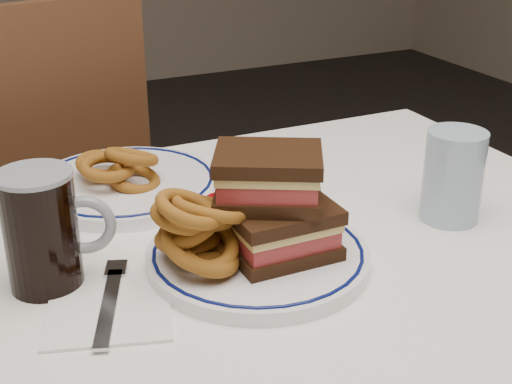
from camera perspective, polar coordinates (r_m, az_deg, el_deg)
name	(u,v)px	position (r m, az deg, el deg)	size (l,w,h in m)	color
dining_table	(189,354)	(0.90, -5.35, -12.78)	(1.27, 0.87, 0.75)	white
chair_far	(33,200)	(1.64, -17.44, -0.62)	(0.54, 0.54, 0.97)	#4E2B19
main_plate	(258,256)	(0.87, 0.15, -5.12)	(0.27, 0.27, 0.02)	white
reuben_sandwich	(275,204)	(0.83, 1.51, -0.94)	(0.15, 0.14, 0.13)	black
onion_rings_main	(197,230)	(0.82, -4.75, -3.01)	(0.12, 0.12, 0.11)	brown
ketchup_ramekin	(222,207)	(0.93, -2.75, -1.23)	(0.05, 0.05, 0.03)	white
beer_mug	(44,229)	(0.83, -16.63, -2.87)	(0.12, 0.08, 0.14)	black
water_glass	(453,176)	(0.99, 15.48, 1.24)	(0.08, 0.08, 0.13)	#9AB3C7
far_plate	(125,184)	(1.08, -10.41, 0.64)	(0.28, 0.28, 0.02)	white
onion_rings_far	(119,167)	(1.06, -10.93, 2.00)	(0.12, 0.13, 0.08)	brown
napkin_fork	(109,308)	(0.80, -11.66, -9.06)	(0.17, 0.18, 0.01)	white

